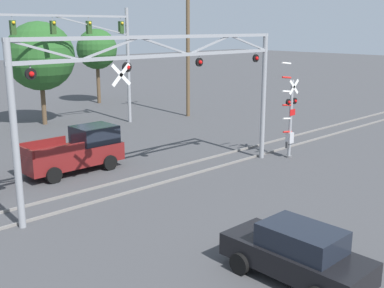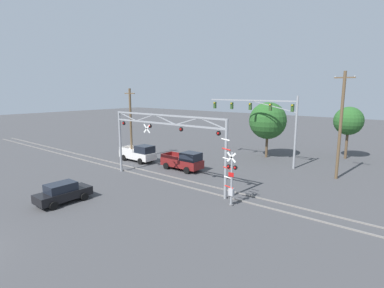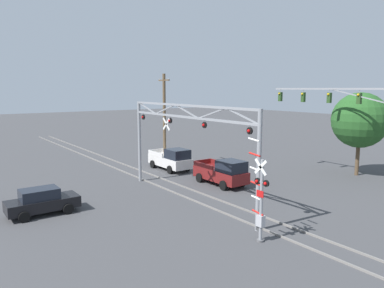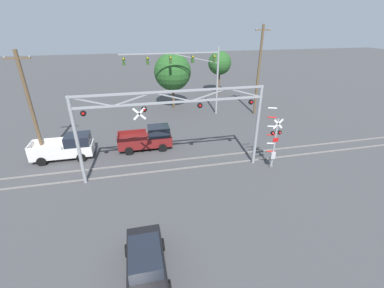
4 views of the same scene
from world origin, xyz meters
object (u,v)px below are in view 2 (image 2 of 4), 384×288
sedan_waiting (63,193)px  utility_pole_left (131,123)px  background_tree_beyond_span (349,121)px  pickup_truck_lead (184,161)px  pickup_truck_following (139,153)px  background_tree_far_left_verge (268,121)px  crossing_gantry (165,135)px  utility_pole_right (341,125)px  crossing_signal_mast (231,180)px  traffic_signal_span (270,116)px

sedan_waiting → utility_pole_left: utility_pole_left is taller
background_tree_beyond_span → pickup_truck_lead: bearing=-125.6°
pickup_truck_following → background_tree_far_left_verge: (10.96, 11.84, 3.73)m
background_tree_beyond_span → background_tree_far_left_verge: 9.87m
crossing_gantry → utility_pole_right: 16.60m
crossing_signal_mast → pickup_truck_following: (-16.06, 5.16, -0.99)m
traffic_signal_span → pickup_truck_following: size_ratio=2.31×
crossing_gantry → background_tree_beyond_span: size_ratio=2.04×
crossing_gantry → crossing_signal_mast: crossing_gantry is taller
crossing_gantry → pickup_truck_lead: size_ratio=2.81×
sedan_waiting → background_tree_far_left_verge: 25.41m
utility_pole_right → background_tree_beyond_span: utility_pole_right is taller
background_tree_beyond_span → background_tree_far_left_verge: background_tree_far_left_verge is taller
crossing_signal_mast → utility_pole_right: (4.38, 12.40, 3.29)m
background_tree_far_left_verge → utility_pole_left: bearing=-138.8°
pickup_truck_following → background_tree_beyond_span: background_tree_beyond_span is taller
crossing_gantry → utility_pole_right: size_ratio=1.30×
background_tree_beyond_span → utility_pole_right: bearing=-82.3°
sedan_waiting → background_tree_beyond_span: size_ratio=0.62×
crossing_gantry → utility_pole_left: 11.47m
utility_pole_left → utility_pole_right: size_ratio=0.85×
utility_pole_left → background_tree_beyond_span: (21.04, 16.96, 0.23)m
crossing_gantry → utility_pole_right: (11.97, 11.46, 0.81)m
pickup_truck_lead → utility_pole_left: 9.48m
pickup_truck_following → crossing_gantry: bearing=-26.5°
pickup_truck_lead → pickup_truck_following: 6.83m
background_tree_far_left_verge → traffic_signal_span: bearing=-62.6°
pickup_truck_following → utility_pole_right: utility_pole_right is taller
crossing_signal_mast → traffic_signal_span: traffic_signal_span is taller
traffic_signal_span → utility_pole_right: utility_pole_right is taller
pickup_truck_lead → sedan_waiting: pickup_truck_lead is taller
pickup_truck_following → sedan_waiting: bearing=-65.5°
sedan_waiting → crossing_signal_mast: bearing=36.4°
crossing_gantry → traffic_signal_span: (4.27, 12.63, 1.18)m
crossing_gantry → pickup_truck_lead: crossing_gantry is taller
crossing_gantry → crossing_signal_mast: bearing=-7.0°
crossing_signal_mast → background_tree_beyond_span: size_ratio=0.77×
traffic_signal_span → background_tree_far_left_verge: size_ratio=1.59×
utility_pole_left → traffic_signal_span: bearing=28.2°
pickup_truck_lead → background_tree_far_left_verge: size_ratio=0.67×
traffic_signal_span → pickup_truck_lead: (-5.92, -8.07, -4.65)m
crossing_gantry → utility_pole_right: bearing=43.7°
sedan_waiting → background_tree_beyond_span: 33.21m
utility_pole_left → utility_pole_right: utility_pole_right is taller
utility_pole_left → background_tree_far_left_verge: size_ratio=1.24×
crossing_signal_mast → background_tree_beyond_span: bearing=82.4°
traffic_signal_span → pickup_truck_lead: bearing=-126.3°
sedan_waiting → background_tree_far_left_verge: (5.16, 24.57, 3.93)m
crossing_gantry → sedan_waiting: bearing=-107.4°
background_tree_far_left_verge → pickup_truck_lead: bearing=-109.8°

